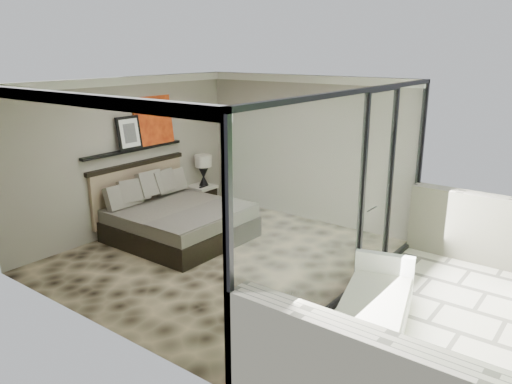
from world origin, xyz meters
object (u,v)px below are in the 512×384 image
Objects in this scene: nightstand at (202,198)px; table_lamp at (203,166)px; bed at (176,219)px; lounger at (375,305)px.

nightstand is 0.68m from table_lamp.
bed is 1.26× the size of lounger.
table_lamp is 0.38× the size of lounger.
bed reaches higher than lounger.
lounger is at bearing -1.20° from nightstand.
nightstand is 5.19m from lounger.
nightstand is 0.78× the size of table_lamp.
table_lamp is at bearing 142.04° from lounger.
table_lamp is (-0.73, 1.52, 0.58)m from bed.
lounger reaches higher than nightstand.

